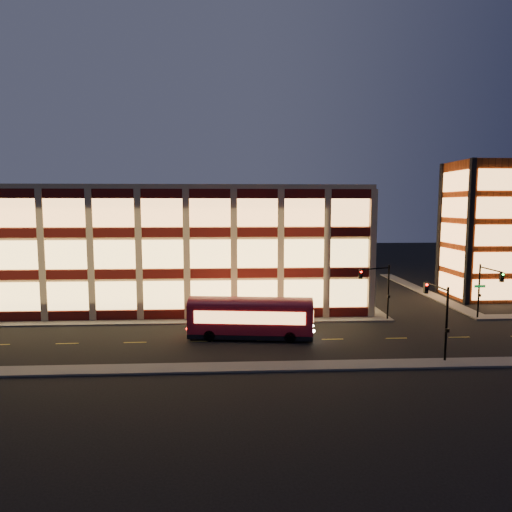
{
  "coord_description": "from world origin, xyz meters",
  "views": [
    {
      "loc": [
        6.72,
        -46.45,
        12.31
      ],
      "look_at": [
        9.69,
        8.0,
        6.21
      ],
      "focal_mm": 32.0,
      "sensor_mm": 36.0,
      "label": 1
    }
  ],
  "objects": [
    {
      "name": "sidewalk_near",
      "position": [
        0.0,
        -13.0,
        0.07
      ],
      "size": [
        100.0,
        2.0,
        0.15
      ],
      "primitive_type": "cube",
      "color": "#514F4C",
      "rests_on": "ground"
    },
    {
      "name": "stair_tower",
      "position": [
        39.95,
        11.95,
        8.99
      ],
      "size": [
        8.6,
        8.6,
        18.0
      ],
      "color": "#8C3814",
      "rests_on": "ground"
    },
    {
      "name": "sidewalk_tower_west",
      "position": [
        34.0,
        17.0,
        0.07
      ],
      "size": [
        2.0,
        30.0,
        0.15
      ],
      "primitive_type": "cube",
      "color": "#514F4C",
      "rests_on": "ground"
    },
    {
      "name": "traffic_signal_far",
      "position": [
        22.21,
        0.24,
        4.11
      ],
      "size": [
        3.79,
        1.87,
        6.0
      ],
      "color": "black",
      "rests_on": "ground"
    },
    {
      "name": "sidewalk_office_south",
      "position": [
        -3.0,
        1.0,
        0.07
      ],
      "size": [
        54.0,
        2.0,
        0.15
      ],
      "primitive_type": "cube",
      "color": "#514F4C",
      "rests_on": "ground"
    },
    {
      "name": "traffic_signal_near",
      "position": [
        23.5,
        -11.03,
        4.13
      ],
      "size": [
        0.32,
        4.45,
        6.0
      ],
      "color": "black",
      "rests_on": "ground"
    },
    {
      "name": "sidewalk_office_east",
      "position": [
        23.0,
        17.0,
        0.07
      ],
      "size": [
        2.0,
        30.0,
        0.15
      ],
      "primitive_type": "cube",
      "color": "#514F4C",
      "rests_on": "ground"
    },
    {
      "name": "office_building",
      "position": [
        -2.91,
        16.91,
        7.25
      ],
      "size": [
        50.45,
        30.45,
        14.5
      ],
      "color": "tan",
      "rests_on": "ground"
    },
    {
      "name": "traffic_signal_right",
      "position": [
        33.5,
        -0.62,
        4.1
      ],
      "size": [
        1.2,
        4.37,
        6.0
      ],
      "color": "black",
      "rests_on": "ground"
    },
    {
      "name": "ground",
      "position": [
        0.0,
        0.0,
        0.0
      ],
      "size": [
        200.0,
        200.0,
        0.0
      ],
      "primitive_type": "plane",
      "color": "black",
      "rests_on": "ground"
    },
    {
      "name": "trolley_bus",
      "position": [
        8.47,
        -5.14,
        2.14
      ],
      "size": [
        11.65,
        4.2,
        3.86
      ],
      "rotation": [
        0.0,
        0.0,
        -0.12
      ],
      "color": "maroon",
      "rests_on": "ground"
    }
  ]
}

